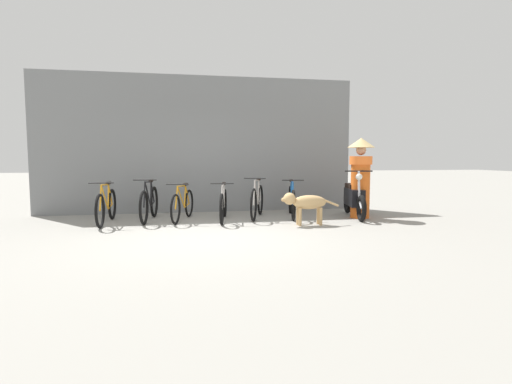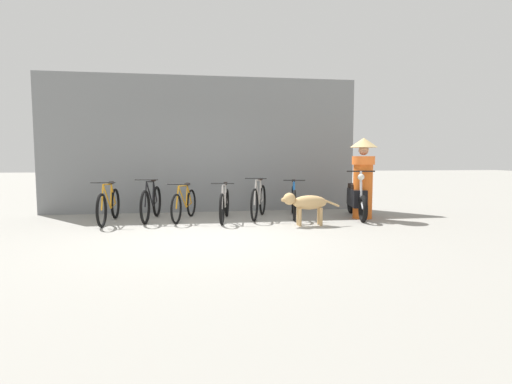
{
  "view_description": "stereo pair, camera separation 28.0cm",
  "coord_description": "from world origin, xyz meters",
  "px_view_note": "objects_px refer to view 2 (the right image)",
  "views": [
    {
      "loc": [
        -0.47,
        -6.59,
        1.33
      ],
      "look_at": [
        0.97,
        0.98,
        0.65
      ],
      "focal_mm": 28.0,
      "sensor_mm": 36.0,
      "label": 1
    },
    {
      "loc": [
        -0.19,
        -6.64,
        1.33
      ],
      "look_at": [
        0.97,
        0.98,
        0.65
      ],
      "focal_mm": 28.0,
      "sensor_mm": 36.0,
      "label": 2
    }
  ],
  "objects_px": {
    "bicycle_4": "(259,201)",
    "person_in_robes": "(363,174)",
    "motorcycle": "(357,199)",
    "stray_dog": "(306,203)",
    "bicycle_1": "(151,203)",
    "bicycle_2": "(184,205)",
    "bicycle_0": "(109,206)",
    "bicycle_3": "(224,205)",
    "bicycle_5": "(294,201)"
  },
  "relations": [
    {
      "from": "bicycle_4",
      "to": "person_in_robes",
      "type": "bearing_deg",
      "value": 99.22
    },
    {
      "from": "motorcycle",
      "to": "person_in_robes",
      "type": "height_order",
      "value": "person_in_robes"
    },
    {
      "from": "bicycle_4",
      "to": "stray_dog",
      "type": "relative_size",
      "value": 1.37
    },
    {
      "from": "bicycle_1",
      "to": "bicycle_2",
      "type": "relative_size",
      "value": 1.08
    },
    {
      "from": "bicycle_0",
      "to": "bicycle_2",
      "type": "xyz_separation_m",
      "value": [
        1.5,
        0.12,
        -0.02
      ]
    },
    {
      "from": "bicycle_0",
      "to": "bicycle_1",
      "type": "distance_m",
      "value": 0.84
    },
    {
      "from": "bicycle_0",
      "to": "bicycle_4",
      "type": "height_order",
      "value": "bicycle_4"
    },
    {
      "from": "bicycle_1",
      "to": "stray_dog",
      "type": "distance_m",
      "value": 3.23
    },
    {
      "from": "bicycle_1",
      "to": "bicycle_4",
      "type": "xyz_separation_m",
      "value": [
        2.28,
        -0.04,
        0.01
      ]
    },
    {
      "from": "bicycle_0",
      "to": "bicycle_4",
      "type": "bearing_deg",
      "value": 95.39
    },
    {
      "from": "bicycle_2",
      "to": "bicycle_4",
      "type": "relative_size",
      "value": 0.98
    },
    {
      "from": "bicycle_0",
      "to": "stray_dog",
      "type": "xyz_separation_m",
      "value": [
        3.84,
        -0.92,
        0.1
      ]
    },
    {
      "from": "bicycle_2",
      "to": "person_in_robes",
      "type": "bearing_deg",
      "value": 101.12
    },
    {
      "from": "motorcycle",
      "to": "bicycle_3",
      "type": "bearing_deg",
      "value": -79.79
    },
    {
      "from": "bicycle_0",
      "to": "bicycle_2",
      "type": "height_order",
      "value": "bicycle_0"
    },
    {
      "from": "bicycle_3",
      "to": "person_in_robes",
      "type": "xyz_separation_m",
      "value": [
        2.98,
        -0.17,
        0.63
      ]
    },
    {
      "from": "bicycle_2",
      "to": "motorcycle",
      "type": "distance_m",
      "value": 3.73
    },
    {
      "from": "bicycle_0",
      "to": "person_in_robes",
      "type": "distance_m",
      "value": 5.35
    },
    {
      "from": "bicycle_1",
      "to": "person_in_robes",
      "type": "relative_size",
      "value": 0.98
    },
    {
      "from": "bicycle_2",
      "to": "bicycle_4",
      "type": "height_order",
      "value": "bicycle_4"
    },
    {
      "from": "bicycle_5",
      "to": "stray_dog",
      "type": "relative_size",
      "value": 1.46
    },
    {
      "from": "bicycle_2",
      "to": "bicycle_4",
      "type": "bearing_deg",
      "value": 108.14
    },
    {
      "from": "bicycle_1",
      "to": "bicycle_2",
      "type": "bearing_deg",
      "value": 89.93
    },
    {
      "from": "bicycle_0",
      "to": "bicycle_5",
      "type": "relative_size",
      "value": 1.03
    },
    {
      "from": "bicycle_3",
      "to": "person_in_robes",
      "type": "height_order",
      "value": "person_in_robes"
    },
    {
      "from": "bicycle_5",
      "to": "person_in_robes",
      "type": "height_order",
      "value": "person_in_robes"
    },
    {
      "from": "bicycle_2",
      "to": "bicycle_3",
      "type": "distance_m",
      "value": 0.85
    },
    {
      "from": "bicycle_0",
      "to": "bicycle_2",
      "type": "distance_m",
      "value": 1.5
    },
    {
      "from": "person_in_robes",
      "to": "bicycle_1",
      "type": "bearing_deg",
      "value": 14.57
    },
    {
      "from": "stray_dog",
      "to": "bicycle_0",
      "type": "bearing_deg",
      "value": -13.24
    },
    {
      "from": "bicycle_2",
      "to": "person_in_robes",
      "type": "distance_m",
      "value": 3.88
    },
    {
      "from": "bicycle_0",
      "to": "bicycle_1",
      "type": "height_order",
      "value": "bicycle_1"
    },
    {
      "from": "bicycle_2",
      "to": "stray_dog",
      "type": "height_order",
      "value": "bicycle_2"
    },
    {
      "from": "bicycle_4",
      "to": "person_in_robes",
      "type": "xyz_separation_m",
      "value": [
        2.21,
        -0.39,
        0.59
      ]
    },
    {
      "from": "bicycle_5",
      "to": "stray_dog",
      "type": "height_order",
      "value": "bicycle_5"
    },
    {
      "from": "bicycle_3",
      "to": "motorcycle",
      "type": "xyz_separation_m",
      "value": [
        2.89,
        -0.06,
        0.08
      ]
    },
    {
      "from": "bicycle_2",
      "to": "stray_dog",
      "type": "bearing_deg",
      "value": 82.27
    },
    {
      "from": "bicycle_0",
      "to": "bicycle_5",
      "type": "bearing_deg",
      "value": 95.08
    },
    {
      "from": "bicycle_3",
      "to": "bicycle_4",
      "type": "bearing_deg",
      "value": 115.96
    },
    {
      "from": "bicycle_1",
      "to": "stray_dog",
      "type": "xyz_separation_m",
      "value": [
        3.03,
        -1.13,
        0.08
      ]
    },
    {
      "from": "stray_dog",
      "to": "person_in_robes",
      "type": "height_order",
      "value": "person_in_robes"
    },
    {
      "from": "motorcycle",
      "to": "bicycle_4",
      "type": "bearing_deg",
      "value": -86.2
    },
    {
      "from": "bicycle_3",
      "to": "bicycle_2",
      "type": "bearing_deg",
      "value": -92.12
    },
    {
      "from": "bicycle_3",
      "to": "stray_dog",
      "type": "height_order",
      "value": "bicycle_3"
    },
    {
      "from": "bicycle_5",
      "to": "motorcycle",
      "type": "bearing_deg",
      "value": 89.62
    },
    {
      "from": "bicycle_0",
      "to": "person_in_robes",
      "type": "height_order",
      "value": "person_in_robes"
    },
    {
      "from": "bicycle_1",
      "to": "bicycle_4",
      "type": "bearing_deg",
      "value": 96.47
    },
    {
      "from": "bicycle_0",
      "to": "bicycle_2",
      "type": "relative_size",
      "value": 1.11
    },
    {
      "from": "bicycle_1",
      "to": "bicycle_5",
      "type": "distance_m",
      "value": 3.07
    },
    {
      "from": "bicycle_0",
      "to": "bicycle_3",
      "type": "height_order",
      "value": "bicycle_0"
    }
  ]
}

